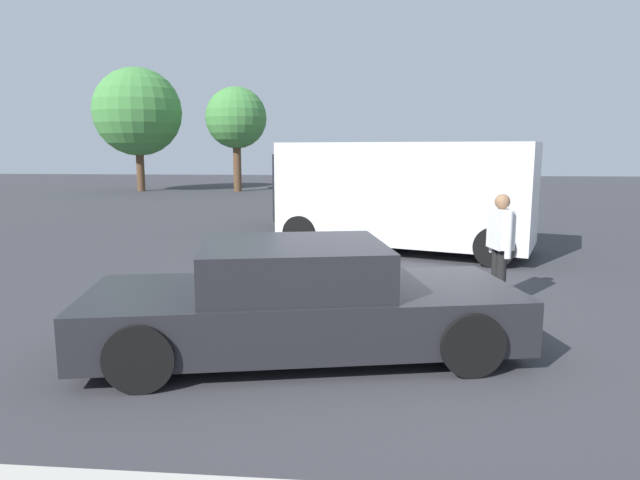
% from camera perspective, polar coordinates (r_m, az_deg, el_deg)
% --- Properties ---
extents(ground_plane, '(80.00, 80.00, 0.00)m').
position_cam_1_polar(ground_plane, '(6.30, 0.91, -10.92)').
color(ground_plane, '#38383D').
extents(sedan_foreground, '(4.76, 2.61, 1.20)m').
position_cam_1_polar(sedan_foreground, '(6.03, -1.96, -6.29)').
color(sedan_foreground, '#232328').
rests_on(sedan_foreground, ground_plane).
extents(dog, '(0.31, 0.73, 0.48)m').
position_cam_1_polar(dog, '(8.66, -7.63, -3.29)').
color(dog, olive).
rests_on(dog, ground_plane).
extents(van_white, '(5.58, 3.66, 2.30)m').
position_cam_1_polar(van_white, '(12.07, 8.61, 4.73)').
color(van_white, white).
rests_on(van_white, ground_plane).
extents(suv_dark, '(4.78, 2.56, 2.02)m').
position_cam_1_polar(suv_dark, '(15.32, 4.51, 5.26)').
color(suv_dark, black).
rests_on(suv_dark, ground_plane).
extents(pedestrian, '(0.32, 0.56, 1.55)m').
position_cam_1_polar(pedestrian, '(8.27, 17.86, 0.08)').
color(pedestrian, black).
rests_on(pedestrian, ground_plane).
extents(tree_back_left, '(4.38, 4.38, 6.18)m').
position_cam_1_polar(tree_back_left, '(30.35, -18.05, 12.25)').
color(tree_back_left, brown).
rests_on(tree_back_left, ground_plane).
extents(tree_back_center, '(3.05, 3.05, 5.22)m').
position_cam_1_polar(tree_back_center, '(29.03, -8.51, 12.13)').
color(tree_back_center, brown).
rests_on(tree_back_center, ground_plane).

